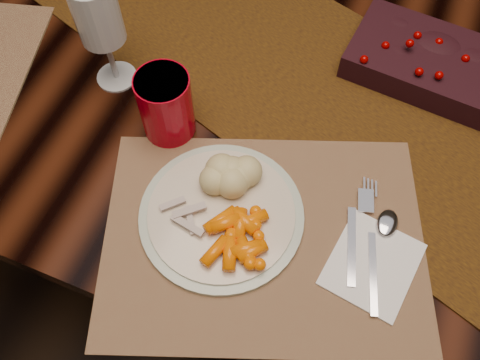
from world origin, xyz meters
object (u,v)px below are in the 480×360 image
at_px(dining_table, 292,174).
at_px(dinner_plate, 221,215).
at_px(napkin, 372,264).
at_px(mashed_potatoes, 235,170).
at_px(red_cup, 166,105).
at_px(centerpiece, 444,64).
at_px(placemat_main, 264,238).
at_px(turkey_shreds, 179,216).
at_px(baby_carrots, 230,236).
at_px(wine_glass, 104,36).

relative_size(dining_table, dinner_plate, 7.42).
distance_m(dinner_plate, napkin, 0.23).
relative_size(mashed_potatoes, red_cup, 0.74).
relative_size(centerpiece, red_cup, 2.73).
xyz_separation_m(dining_table, placemat_main, (0.04, -0.33, 0.38)).
xyz_separation_m(placemat_main, red_cup, (-0.21, 0.12, 0.06)).
distance_m(napkin, red_cup, 0.39).
distance_m(mashed_potatoes, red_cup, 0.15).
xyz_separation_m(turkey_shreds, napkin, (0.28, 0.04, -0.02)).
bearing_deg(turkey_shreds, baby_carrots, -1.27).
distance_m(centerpiece, dinner_plate, 0.46).
bearing_deg(placemat_main, centerpiece, 45.54).
bearing_deg(mashed_potatoes, baby_carrots, -72.17).
relative_size(placemat_main, baby_carrots, 4.67).
distance_m(dining_table, napkin, 0.53).
bearing_deg(baby_carrots, turkey_shreds, 178.73).
relative_size(placemat_main, napkin, 3.52).
distance_m(centerpiece, baby_carrots, 0.47).
distance_m(napkin, wine_glass, 0.54).
height_order(dining_table, baby_carrots, baby_carrots).
bearing_deg(baby_carrots, placemat_main, 32.01).
height_order(centerpiece, mashed_potatoes, same).
height_order(dining_table, napkin, napkin).
height_order(baby_carrots, turkey_shreds, same).
height_order(baby_carrots, napkin, baby_carrots).
distance_m(dining_table, dinner_plate, 0.51).
bearing_deg(baby_carrots, centerpiece, 62.77).
xyz_separation_m(baby_carrots, red_cup, (-0.17, 0.15, 0.03)).
bearing_deg(dining_table, dinner_plate, -95.79).
height_order(placemat_main, red_cup, red_cup).
relative_size(placemat_main, wine_glass, 2.33).
relative_size(placemat_main, turkey_shreds, 5.90).
bearing_deg(dining_table, centerpiece, 15.87).
relative_size(dinner_plate, napkin, 1.85).
relative_size(baby_carrots, wine_glass, 0.50).
bearing_deg(centerpiece, baby_carrots, -117.23).
bearing_deg(dining_table, baby_carrots, -90.85).
xyz_separation_m(dinner_plate, napkin, (0.23, 0.01, -0.00)).
bearing_deg(wine_glass, napkin, -18.70).
xyz_separation_m(baby_carrots, napkin, (0.20, 0.04, -0.02)).
distance_m(placemat_main, dinner_plate, 0.07).
relative_size(centerpiece, mashed_potatoes, 3.67).
distance_m(baby_carrots, wine_glass, 0.38).
relative_size(napkin, wine_glass, 0.66).
bearing_deg(centerpiece, dinner_plate, -122.23).
height_order(dining_table, placemat_main, placemat_main).
bearing_deg(wine_glass, centerpiece, 21.88).
height_order(dining_table, turkey_shreds, turkey_shreds).
distance_m(baby_carrots, mashed_potatoes, 0.10).
bearing_deg(dinner_plate, baby_carrots, -50.00).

